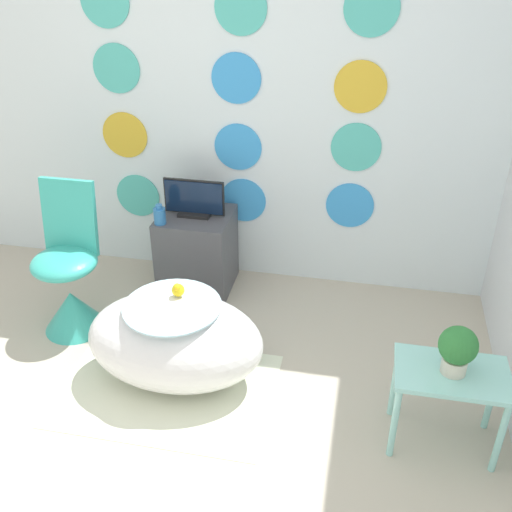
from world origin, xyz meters
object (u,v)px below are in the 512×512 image
object	(u,v)px
chair	(70,286)
potted_plant_left	(458,348)
vase	(160,215)
bathtub	(175,340)
tv	(194,200)

from	to	relation	value
chair	potted_plant_left	world-z (taller)	chair
vase	potted_plant_left	xyz separation A→B (m)	(1.69, -0.93, -0.02)
bathtub	vase	size ratio (longest dim) A/B	7.37
bathtub	chair	world-z (taller)	chair
potted_plant_left	tv	bearing A→B (deg)	144.34
potted_plant_left	bathtub	bearing A→B (deg)	172.21
chair	vase	world-z (taller)	chair
bathtub	tv	xyz separation A→B (m)	(-0.14, 0.90, 0.39)
vase	potted_plant_left	world-z (taller)	potted_plant_left
tv	vase	distance (m)	0.24
bathtub	potted_plant_left	size ratio (longest dim) A/B	4.00
bathtub	potted_plant_left	distance (m)	1.42
bathtub	vase	bearing A→B (deg)	113.21
bathtub	tv	bearing A→B (deg)	98.96
bathtub	potted_plant_left	world-z (taller)	potted_plant_left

